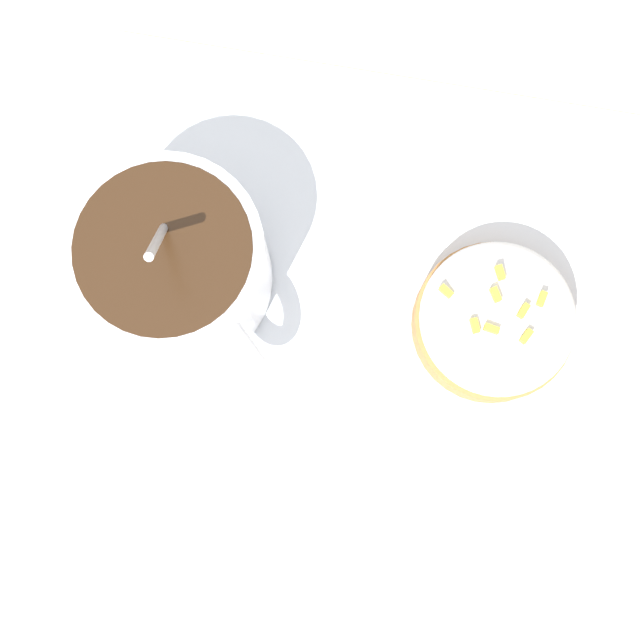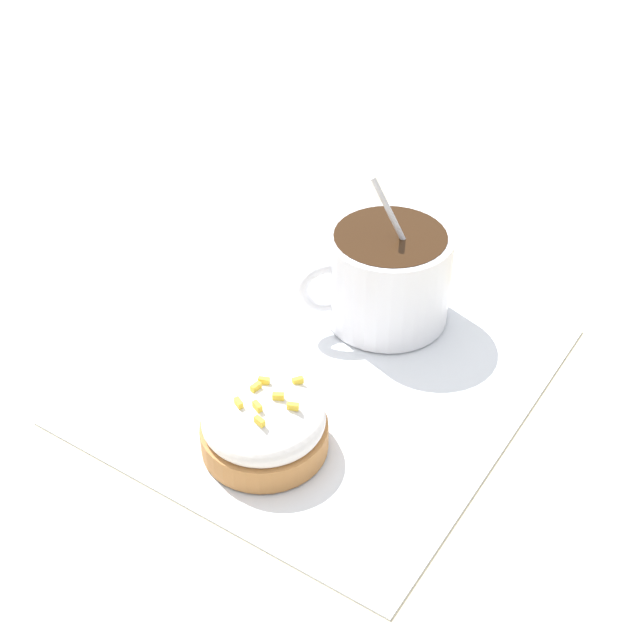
% 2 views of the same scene
% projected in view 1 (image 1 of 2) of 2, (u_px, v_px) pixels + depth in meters
% --- Properties ---
extents(ground_plane, '(3.00, 3.00, 0.00)m').
position_uv_depth(ground_plane, '(336.00, 312.00, 0.46)').
color(ground_plane, '#C6B793').
extents(paper_napkin, '(0.30, 0.28, 0.00)m').
position_uv_depth(paper_napkin, '(336.00, 312.00, 0.46)').
color(paper_napkin, white).
rests_on(paper_napkin, ground_plane).
extents(coffee_cup, '(0.10, 0.10, 0.12)m').
position_uv_depth(coffee_cup, '(178.00, 256.00, 0.42)').
color(coffee_cup, white).
rests_on(coffee_cup, paper_napkin).
extents(frosted_pastry, '(0.08, 0.08, 0.04)m').
position_uv_depth(frosted_pastry, '(496.00, 320.00, 0.44)').
color(frosted_pastry, '#B2753D').
rests_on(frosted_pastry, paper_napkin).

